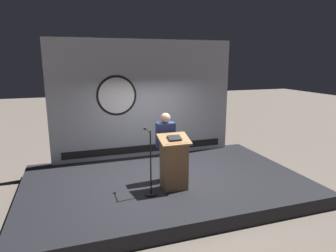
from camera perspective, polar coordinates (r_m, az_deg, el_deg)
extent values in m
plane|color=#6B6056|center=(7.14, -0.49, -12.35)|extent=(40.00, 40.00, 0.00)
cube|color=black|center=(7.08, -0.49, -11.25)|extent=(6.40, 4.00, 0.30)
cube|color=#B2B7C1|center=(8.32, -4.49, 5.15)|extent=(5.16, 0.10, 3.27)
cylinder|color=black|center=(8.10, -9.91, 5.82)|extent=(1.08, 0.02, 1.08)
cylinder|color=white|center=(8.09, -9.90, 5.82)|extent=(0.97, 0.02, 0.97)
cube|color=black|center=(8.57, -4.23, -4.33)|extent=(4.64, 0.02, 0.20)
cube|color=olive|center=(6.33, 1.16, -7.55)|extent=(0.52, 0.40, 1.06)
cube|color=olive|center=(6.16, 1.19, -2.64)|extent=(0.64, 0.49, 0.19)
cube|color=black|center=(6.13, 1.25, -2.28)|extent=(0.28, 0.20, 0.08)
cylinder|color=black|center=(6.80, -0.47, -7.35)|extent=(0.26, 0.26, 0.79)
cube|color=navy|center=(6.60, -0.48, -1.79)|extent=(0.40, 0.24, 0.57)
sphere|color=tan|center=(6.51, -0.49, 1.60)|extent=(0.22, 0.22, 0.22)
cylinder|color=black|center=(6.25, -3.28, -13.03)|extent=(0.24, 0.24, 0.02)
cylinder|color=black|center=(5.99, -3.36, -7.24)|extent=(0.03, 0.03, 1.36)
cylinder|color=black|center=(6.00, -3.97, -0.91)|extent=(0.02, 0.42, 0.02)
sphere|color=#262626|center=(6.20, -4.45, -0.49)|extent=(0.07, 0.07, 0.07)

